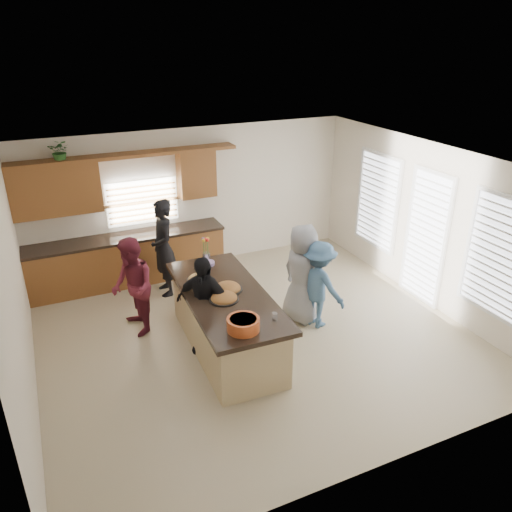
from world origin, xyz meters
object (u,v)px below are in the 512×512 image
island (226,322)px  woman_left_back (163,248)px  woman_right_back (319,285)px  woman_right_front (302,274)px  woman_left_mid (133,287)px  salad_bowl (243,324)px  woman_left_front (204,306)px

island → woman_left_back: bearing=101.9°
island → woman_right_back: bearing=2.8°
island → woman_right_front: 1.52m
woman_left_back → island: bearing=9.6°
island → woman_right_front: size_ratio=1.62×
woman_left_mid → woman_right_front: woman_right_front is taller
salad_bowl → woman_left_mid: size_ratio=0.27×
woman_right_back → island: bearing=67.7°
woman_left_back → woman_left_mid: woman_left_back is taller
woman_left_front → salad_bowl: bearing=-32.6°
salad_bowl → woman_left_mid: woman_left_mid is taller
island → woman_right_back: size_ratio=1.86×
salad_bowl → woman_left_back: woman_left_back is taller
island → woman_right_front: woman_right_front is taller
island → salad_bowl: size_ratio=6.43×
salad_bowl → woman_left_mid: (-1.01, 2.05, -0.24)m
woman_right_back → woman_right_front: bearing=10.4°
woman_left_mid → woman_right_back: 2.94m
island → woman_right_back: 1.63m
woman_left_back → woman_right_front: bearing=43.9°
salad_bowl → woman_left_front: size_ratio=0.27×
salad_bowl → woman_left_back: 3.15m
woman_left_front → woman_right_front: size_ratio=0.92×
woman_left_back → woman_left_front: size_ratio=1.15×
island → woman_left_back: (-0.37, 2.13, 0.45)m
woman_left_mid → woman_right_back: (2.76, -1.02, -0.07)m
salad_bowl → woman_left_front: (-0.17, 1.08, -0.26)m
salad_bowl → woman_right_back: 2.05m
woman_left_back → woman_right_back: size_ratio=1.22×
woman_left_back → woman_right_back: woman_left_back is taller
woman_right_back → woman_left_front: bearing=65.2°
woman_left_front → woman_right_front: 1.77m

